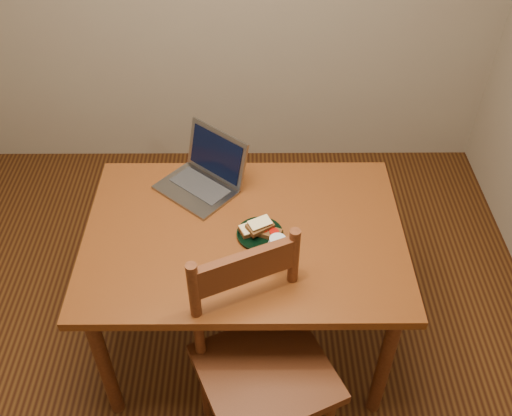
{
  "coord_description": "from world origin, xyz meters",
  "views": [
    {
      "loc": [
        0.15,
        -1.51,
        2.4
      ],
      "look_at": [
        0.16,
        0.2,
        0.8
      ],
      "focal_mm": 40.0,
      "sensor_mm": 36.0,
      "label": 1
    }
  ],
  "objects_px": {
    "table": "(244,246)",
    "plate": "(260,234)",
    "chair": "(263,358)",
    "laptop": "(205,173)",
    "milk_glass": "(277,252)"
  },
  "relations": [
    {
      "from": "table",
      "to": "plate",
      "type": "xyz_separation_m",
      "value": [
        0.06,
        -0.02,
        0.09
      ]
    },
    {
      "from": "chair",
      "to": "laptop",
      "type": "distance_m",
      "value": 0.84
    },
    {
      "from": "laptop",
      "to": "table",
      "type": "bearing_deg",
      "value": -19.76
    },
    {
      "from": "table",
      "to": "chair",
      "type": "bearing_deg",
      "value": -81.33
    },
    {
      "from": "table",
      "to": "laptop",
      "type": "distance_m",
      "value": 0.38
    },
    {
      "from": "plate",
      "to": "laptop",
      "type": "xyz_separation_m",
      "value": [
        -0.24,
        0.32,
        0.05
      ]
    },
    {
      "from": "table",
      "to": "milk_glass",
      "type": "xyz_separation_m",
      "value": [
        0.13,
        -0.18,
        0.16
      ]
    },
    {
      "from": "milk_glass",
      "to": "laptop",
      "type": "xyz_separation_m",
      "value": [
        -0.3,
        0.48,
        -0.01
      ]
    },
    {
      "from": "table",
      "to": "chair",
      "type": "relative_size",
      "value": 2.12
    },
    {
      "from": "plate",
      "to": "laptop",
      "type": "height_order",
      "value": "laptop"
    },
    {
      "from": "chair",
      "to": "plate",
      "type": "bearing_deg",
      "value": 66.89
    },
    {
      "from": "milk_glass",
      "to": "laptop",
      "type": "height_order",
      "value": "laptop"
    },
    {
      "from": "chair",
      "to": "laptop",
      "type": "height_order",
      "value": "laptop"
    },
    {
      "from": "table",
      "to": "plate",
      "type": "relative_size",
      "value": 6.89
    },
    {
      "from": "table",
      "to": "milk_glass",
      "type": "distance_m",
      "value": 0.27
    }
  ]
}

